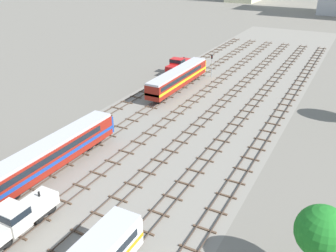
{
  "coord_description": "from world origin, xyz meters",
  "views": [
    {
      "loc": [
        22.21,
        8.85,
        23.67
      ],
      "look_at": [
        0.0,
        50.56,
        1.5
      ],
      "focal_mm": 39.03,
      "sensor_mm": 36.0,
      "label": 1
    }
  ],
  "objects_px": {
    "diesel_railcar_left_mid": "(52,153)",
    "signal_post_nearest": "(212,63)",
    "diesel_railcar_left_midfar": "(178,77)",
    "shunter_loco_far_left_far": "(178,64)",
    "shunter_loco_centre_left_near": "(16,217)"
  },
  "relations": [
    {
      "from": "diesel_railcar_left_mid",
      "to": "signal_post_nearest",
      "type": "bearing_deg",
      "value": 86.76
    },
    {
      "from": "diesel_railcar_left_midfar",
      "to": "diesel_railcar_left_mid",
      "type": "bearing_deg",
      "value": -90.0
    },
    {
      "from": "diesel_railcar_left_mid",
      "to": "shunter_loco_far_left_far",
      "type": "height_order",
      "value": "diesel_railcar_left_mid"
    },
    {
      "from": "shunter_loco_far_left_far",
      "to": "signal_post_nearest",
      "type": "relative_size",
      "value": 1.72
    },
    {
      "from": "shunter_loco_centre_left_near",
      "to": "shunter_loco_far_left_far",
      "type": "height_order",
      "value": "same"
    },
    {
      "from": "shunter_loco_centre_left_near",
      "to": "shunter_loco_far_left_far",
      "type": "xyz_separation_m",
      "value": [
        -9.99,
        52.94,
        0.0
      ]
    },
    {
      "from": "signal_post_nearest",
      "to": "shunter_loco_centre_left_near",
      "type": "bearing_deg",
      "value": -87.34
    },
    {
      "from": "diesel_railcar_left_midfar",
      "to": "shunter_loco_centre_left_near",
      "type": "bearing_deg",
      "value": -83.37
    },
    {
      "from": "shunter_loco_centre_left_near",
      "to": "signal_post_nearest",
      "type": "xyz_separation_m",
      "value": [
        -2.5,
        53.8,
        1.13
      ]
    },
    {
      "from": "diesel_railcar_left_mid",
      "to": "diesel_railcar_left_midfar",
      "type": "height_order",
      "value": "same"
    },
    {
      "from": "diesel_railcar_left_mid",
      "to": "shunter_loco_far_left_far",
      "type": "xyz_separation_m",
      "value": [
        -4.99,
        43.26,
        -0.59
      ]
    },
    {
      "from": "diesel_railcar_left_mid",
      "to": "signal_post_nearest",
      "type": "height_order",
      "value": "signal_post_nearest"
    },
    {
      "from": "shunter_loco_centre_left_near",
      "to": "shunter_loco_far_left_far",
      "type": "bearing_deg",
      "value": 100.68
    },
    {
      "from": "shunter_loco_centre_left_near",
      "to": "signal_post_nearest",
      "type": "height_order",
      "value": "signal_post_nearest"
    },
    {
      "from": "shunter_loco_centre_left_near",
      "to": "diesel_railcar_left_midfar",
      "type": "distance_m",
      "value": 43.26
    }
  ]
}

